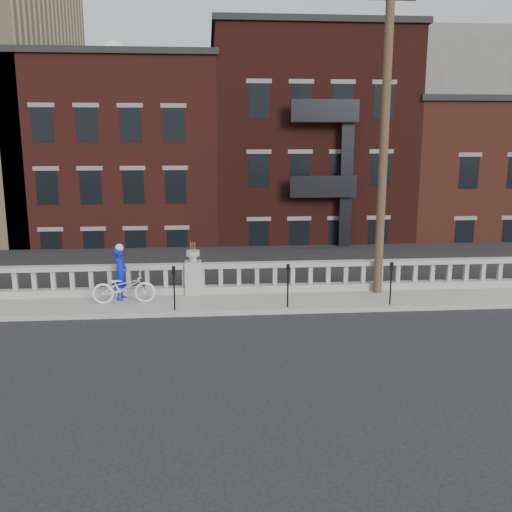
# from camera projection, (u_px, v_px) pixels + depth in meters

# --- Properties ---
(ground) EXTENTS (120.00, 120.00, 0.00)m
(ground) POSITION_uv_depth(u_px,v_px,m) (191.00, 338.00, 15.32)
(ground) COLOR black
(ground) RESTS_ON ground
(sidewalk) EXTENTS (32.00, 2.20, 0.15)m
(sidewalk) POSITION_uv_depth(u_px,v_px,m) (193.00, 304.00, 18.23)
(sidewalk) COLOR gray
(sidewalk) RESTS_ON ground
(balustrade) EXTENTS (28.00, 0.34, 1.03)m
(balustrade) POSITION_uv_depth(u_px,v_px,m) (193.00, 279.00, 19.04)
(balustrade) COLOR gray
(balustrade) RESTS_ON sidewalk
(planter_pedestal) EXTENTS (0.55, 0.55, 1.76)m
(planter_pedestal) POSITION_uv_depth(u_px,v_px,m) (193.00, 274.00, 19.00)
(planter_pedestal) COLOR gray
(planter_pedestal) RESTS_ON sidewalk
(lower_level) EXTENTS (80.00, 44.00, 20.80)m
(lower_level) POSITION_uv_depth(u_px,v_px,m) (208.00, 178.00, 37.29)
(lower_level) COLOR #605E59
(lower_level) RESTS_ON ground
(utility_pole) EXTENTS (1.60, 0.28, 10.00)m
(utility_pole) POSITION_uv_depth(u_px,v_px,m) (384.00, 139.00, 18.26)
(utility_pole) COLOR #422D1E
(utility_pole) RESTS_ON sidewalk
(parking_meter_b) EXTENTS (0.10, 0.09, 1.36)m
(parking_meter_b) POSITION_uv_depth(u_px,v_px,m) (174.00, 283.00, 17.17)
(parking_meter_b) COLOR black
(parking_meter_b) RESTS_ON sidewalk
(parking_meter_c) EXTENTS (0.10, 0.09, 1.36)m
(parking_meter_c) POSITION_uv_depth(u_px,v_px,m) (288.00, 281.00, 17.45)
(parking_meter_c) COLOR black
(parking_meter_c) RESTS_ON sidewalk
(parking_meter_d) EXTENTS (0.10, 0.09, 1.36)m
(parking_meter_d) POSITION_uv_depth(u_px,v_px,m) (391.00, 278.00, 17.72)
(parking_meter_d) COLOR black
(parking_meter_d) RESTS_ON sidewalk
(bicycle) EXTENTS (1.99, 0.78, 1.03)m
(bicycle) POSITION_uv_depth(u_px,v_px,m) (124.00, 287.00, 17.96)
(bicycle) COLOR white
(bicycle) RESTS_ON sidewalk
(cyclist) EXTENTS (0.50, 0.68, 1.71)m
(cyclist) POSITION_uv_depth(u_px,v_px,m) (121.00, 273.00, 18.33)
(cyclist) COLOR #0C16C0
(cyclist) RESTS_ON sidewalk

